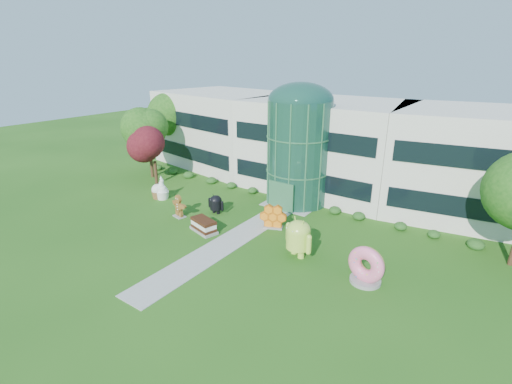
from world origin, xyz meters
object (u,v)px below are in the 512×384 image
Objects in this scene: gingerbread at (179,206)px; android_black at (216,203)px; donut at (367,264)px; android_green at (298,235)px.

android_black is at bearing 62.21° from gingerbread.
gingerbread is at bearing -172.52° from donut.
android_green is at bearing 13.36° from gingerbread.
android_black is 0.89× the size of gingerbread.
donut is at bearing 17.47° from android_green.
donut is (5.19, -0.48, -0.33)m from android_green.
android_green reaches higher than android_black.
gingerbread is (-17.24, 0.40, -0.22)m from donut.
donut reaches higher than android_black.
gingerbread is at bearing -156.83° from android_green.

